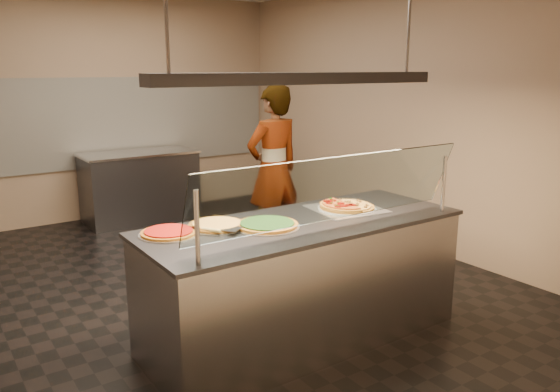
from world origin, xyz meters
TOP-DOWN VIEW (x-y plane):
  - ground at (0.00, 0.00)m, footprint 5.00×6.00m
  - wall_back at (0.00, 3.01)m, footprint 5.00×0.02m
  - wall_front at (0.00, -3.01)m, footprint 5.00×0.02m
  - wall_right at (2.51, 0.00)m, footprint 0.02×6.00m
  - tile_band at (0.00, 2.98)m, footprint 4.90×0.02m
  - serving_counter at (0.09, -1.38)m, footprint 2.43×0.94m
  - sneeze_guard at (0.09, -1.73)m, footprint 2.19×0.18m
  - perforated_tray at (0.57, -1.30)m, footprint 0.58×0.58m
  - half_pizza_pepperoni at (0.47, -1.30)m, footprint 0.26×0.45m
  - half_pizza_sausage at (0.68, -1.30)m, footprint 0.26×0.45m
  - pizza_spinach at (-0.22, -1.36)m, footprint 0.47×0.47m
  - pizza_cheese at (-0.51, -1.15)m, footprint 0.42×0.42m
  - pizza_tomato at (-0.86, -1.14)m, footprint 0.40×0.40m
  - pizza_spatula at (-0.56, -1.31)m, footprint 0.27×0.19m
  - prep_table at (0.28, 2.55)m, footprint 1.49×0.74m
  - worker at (1.06, 0.48)m, footprint 0.70×0.49m
  - heat_lamp_housing at (0.09, -1.38)m, footprint 2.30×0.18m
  - lamp_rod_right at (1.09, -1.38)m, footprint 0.02×0.02m

SIDE VIEW (x-z plane):
  - ground at x=0.00m, z-range -0.02..0.00m
  - serving_counter at x=0.09m, z-range 0.00..0.93m
  - prep_table at x=0.28m, z-range 0.00..0.93m
  - worker at x=1.06m, z-range 0.00..1.85m
  - perforated_tray at x=0.57m, z-range 0.93..0.94m
  - pizza_tomato at x=-0.86m, z-range 0.93..0.96m
  - pizza_cheese at x=-0.51m, z-range 0.93..0.96m
  - pizza_spinach at x=-0.22m, z-range 0.93..0.96m
  - half_pizza_sausage at x=0.68m, z-range 0.94..0.98m
  - pizza_spatula at x=-0.56m, z-range 0.95..0.97m
  - half_pizza_pepperoni at x=0.47m, z-range 0.94..0.99m
  - sneeze_guard at x=0.09m, z-range 0.96..1.49m
  - tile_band at x=0.00m, z-range 0.70..1.90m
  - wall_back at x=0.00m, z-range 0.00..3.00m
  - wall_front at x=0.00m, z-range 0.00..3.00m
  - wall_right at x=2.51m, z-range 0.00..3.00m
  - heat_lamp_housing at x=0.09m, z-range 1.91..1.99m
  - lamp_rod_right at x=1.09m, z-range 1.99..3.00m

